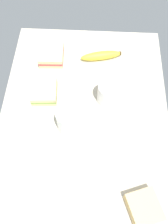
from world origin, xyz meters
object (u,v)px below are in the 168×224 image
Objects in this scene: coffee_mug_black at (109,93)px; sandwich_extra at (44,92)px; sandwich_side at (144,208)px; banana at (101,56)px; sandwich_main at (51,55)px; glass_of_milk at (67,121)px.

coffee_mug_black reaches higher than sandwich_extra.
sandwich_side is 0.72× the size of banana.
banana is (-0.99, 21.20, -0.32)cm from sandwich_main.
sandwich_side is 37.46cm from glass_of_milk.
banana is (-19.78, 21.79, -0.32)cm from sandwich_extra.
banana is at bearing 92.67° from sandwich_main.
sandwich_main is 21.23cm from banana.
sandwich_main is (-19.69, -24.32, -2.68)cm from coffee_mug_black.
coffee_mug_black is 0.60× the size of banana.
glass_of_milk reaches higher than coffee_mug_black.
sandwich_main and sandwich_extra have the same top height.
sandwich_main is 18.81cm from sandwich_extra.
glass_of_milk reaches higher than banana.
sandwich_side is at bearing 41.68° from sandwich_extra.
glass_of_milk is at bearing -136.24° from sandwich_side.
sandwich_side and sandwich_extra have the same top height.
glass_of_milk is (13.60, 10.30, 2.45)cm from sandwich_extra.
sandwich_extra is (-40.60, -36.15, -0.00)cm from sandwich_side.
sandwich_main is at bearing -149.09° from sandwich_side.
coffee_mug_black reaches higher than sandwich_main.
sandwich_extra is at bearing -142.87° from glass_of_milk.
banana is (-33.39, 11.49, -2.77)cm from glass_of_milk.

